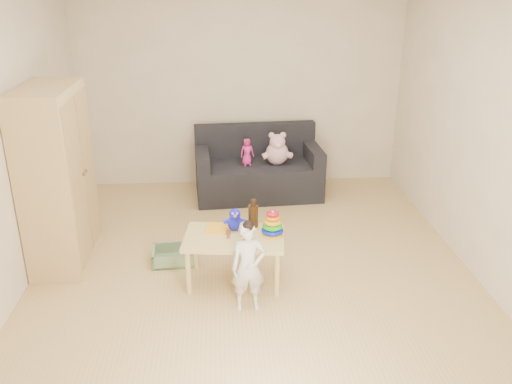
{
  "coord_description": "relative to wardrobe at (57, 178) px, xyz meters",
  "views": [
    {
      "loc": [
        -0.28,
        -4.43,
        2.56
      ],
      "look_at": [
        0.05,
        0.25,
        0.65
      ],
      "focal_mm": 38.0,
      "sensor_mm": 36.0,
      "label": 1
    }
  ],
  "objects": [
    {
      "name": "room",
      "position": [
        1.76,
        -0.28,
        0.47
      ],
      "size": [
        4.5,
        4.5,
        4.5
      ],
      "color": "tan",
      "rests_on": "ground"
    },
    {
      "name": "wardrobe",
      "position": [
        0.0,
        0.0,
        0.0
      ],
      "size": [
        0.46,
        0.92,
        1.66
      ],
      "primitive_type": "cube",
      "color": "tan",
      "rests_on": "ground"
    },
    {
      "name": "sofa",
      "position": [
        1.94,
        1.46,
        -0.62
      ],
      "size": [
        1.54,
        0.84,
        0.42
      ],
      "primitive_type": "cube",
      "rotation": [
        0.0,
        0.0,
        0.06
      ],
      "color": "black",
      "rests_on": "ground"
    },
    {
      "name": "play_table",
      "position": [
        1.59,
        -0.53,
        -0.6
      ],
      "size": [
        0.91,
        0.63,
        0.45
      ],
      "primitive_type": "cube",
      "rotation": [
        0.0,
        0.0,
        -0.11
      ],
      "color": "tan",
      "rests_on": "ground"
    },
    {
      "name": "storage_bin",
      "position": [
        1.03,
        -0.12,
        -0.77
      ],
      "size": [
        0.45,
        0.35,
        0.13
      ],
      "primitive_type": null,
      "rotation": [
        0.0,
        0.0,
        0.06
      ],
      "color": "gray",
      "rests_on": "ground"
    },
    {
      "name": "toddler",
      "position": [
        1.68,
        -0.95,
        -0.46
      ],
      "size": [
        0.29,
        0.2,
        0.75
      ],
      "primitive_type": "imported",
      "rotation": [
        0.0,
        0.0,
        0.07
      ],
      "color": "silver",
      "rests_on": "ground"
    },
    {
      "name": "pink_bear",
      "position": [
        2.16,
        1.41,
        -0.24
      ],
      "size": [
        0.34,
        0.31,
        0.33
      ],
      "primitive_type": null,
      "rotation": [
        0.0,
        0.0,
        0.22
      ],
      "color": "#DEA3B6",
      "rests_on": "sofa"
    },
    {
      "name": "doll",
      "position": [
        1.8,
        1.4,
        -0.25
      ],
      "size": [
        0.18,
        0.14,
        0.32
      ],
      "primitive_type": "imported",
      "rotation": [
        0.0,
        0.0,
        0.24
      ],
      "color": "#DA2889",
      "rests_on": "sofa"
    },
    {
      "name": "ring_stacker",
      "position": [
        1.92,
        -0.53,
        -0.29
      ],
      "size": [
        0.19,
        0.19,
        0.22
      ],
      "color": "#EDA20C",
      "rests_on": "play_table"
    },
    {
      "name": "brown_bottle",
      "position": [
        1.76,
        -0.35,
        -0.27
      ],
      "size": [
        0.09,
        0.09,
        0.26
      ],
      "color": "black",
      "rests_on": "play_table"
    },
    {
      "name": "blue_plush",
      "position": [
        1.6,
        -0.4,
        -0.28
      ],
      "size": [
        0.19,
        0.16,
        0.21
      ],
      "primitive_type": null,
      "rotation": [
        0.0,
        0.0,
        0.17
      ],
      "color": "#1C23FF",
      "rests_on": "play_table"
    },
    {
      "name": "wooden_figure",
      "position": [
        1.53,
        -0.57,
        -0.33
      ],
      "size": [
        0.04,
        0.03,
        0.1
      ],
      "primitive_type": null,
      "rotation": [
        0.0,
        0.0,
        0.08
      ],
      "color": "brown",
      "rests_on": "play_table"
    },
    {
      "name": "yellow_book",
      "position": [
        1.45,
        -0.39,
        -0.37
      ],
      "size": [
        0.24,
        0.24,
        0.02
      ],
      "primitive_type": "cube",
      "rotation": [
        0.0,
        0.0,
        -0.12
      ],
      "color": "#FFAB1A",
      "rests_on": "play_table"
    }
  ]
}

